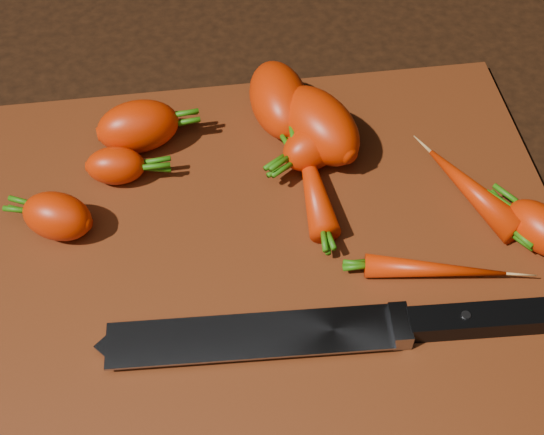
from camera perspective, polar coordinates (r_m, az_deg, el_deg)
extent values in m
cube|color=black|center=(0.66, 0.12, -2.57)|extent=(2.00, 2.00, 0.01)
cube|color=#4E1F0A|center=(0.65, 0.12, -2.00)|extent=(0.50, 0.40, 0.01)
ellipsoid|color=red|center=(0.71, -10.04, 6.77)|extent=(0.08, 0.06, 0.05)
ellipsoid|color=red|center=(0.66, -15.86, 0.09)|extent=(0.07, 0.06, 0.04)
ellipsoid|color=red|center=(0.72, 0.55, 8.84)|extent=(0.06, 0.10, 0.05)
ellipsoid|color=red|center=(0.70, 3.54, 6.94)|extent=(0.09, 0.11, 0.06)
ellipsoid|color=red|center=(0.69, 3.31, 5.54)|extent=(0.08, 0.07, 0.04)
ellipsoid|color=red|center=(0.69, -11.70, 3.84)|extent=(0.06, 0.04, 0.03)
ellipsoid|color=red|center=(0.67, 19.57, -0.78)|extent=(0.06, 0.07, 0.04)
ellipsoid|color=red|center=(0.67, 2.97, 3.10)|extent=(0.03, 0.13, 0.03)
ellipsoid|color=red|center=(0.63, 12.18, -3.85)|extent=(0.12, 0.04, 0.02)
ellipsoid|color=red|center=(0.68, 14.83, 1.99)|extent=(0.07, 0.11, 0.03)
cube|color=gray|center=(0.59, -12.43, -9.46)|extent=(0.22, 0.05, 0.00)
cube|color=gray|center=(0.58, -1.05, -8.89)|extent=(0.02, 0.03, 0.02)
cube|color=black|center=(0.59, 5.70, -8.38)|extent=(0.13, 0.03, 0.02)
cylinder|color=#B2B2B7|center=(0.58, 3.92, -8.09)|extent=(0.01, 0.01, 0.00)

